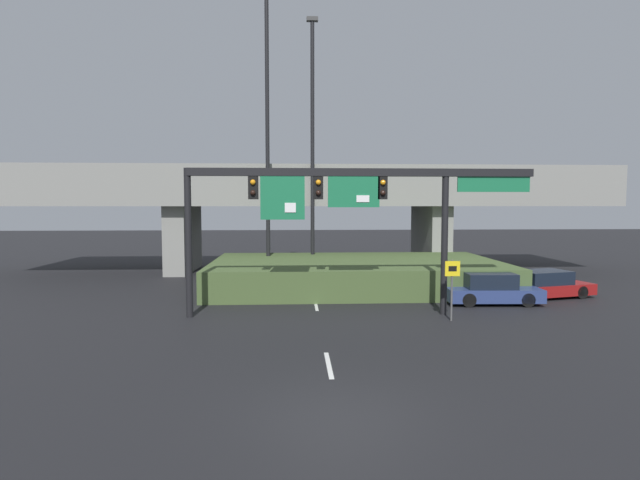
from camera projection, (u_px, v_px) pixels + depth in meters
ground_plane at (339, 415)px, 11.04m from camera, size 160.00×160.00×0.00m
lane_markings at (316, 305)px, 22.98m from camera, size 0.14×36.61×0.01m
signal_gantry at (344, 198)px, 20.56m from camera, size 14.44×0.44×6.13m
speed_limit_sign at (452, 281)px, 19.81m from camera, size 0.60×0.11×2.46m
highway_light_pole_near at (267, 126)px, 29.73m from camera, size 0.70×0.36×17.90m
highway_light_pole_far at (312, 144)px, 30.78m from camera, size 0.70×0.36×15.99m
overpass_bridge at (308, 199)px, 34.88m from camera, size 41.02×7.49×7.18m
grass_embankment at (355, 274)px, 27.94m from camera, size 15.83×9.24×1.52m
parked_sedan_near_right at (491, 289)px, 23.37m from camera, size 4.40×2.03×1.46m
parked_sedan_mid_right at (545, 285)px, 24.89m from camera, size 4.88×2.87×1.36m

